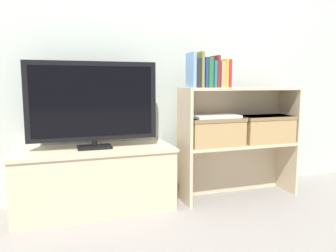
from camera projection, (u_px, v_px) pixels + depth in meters
The scene contains 20 objects.
ground_plane at pixel (174, 211), 2.18m from camera, with size 16.00×16.00×0.00m, color gray.
wall_back at pixel (155, 35), 2.43m from camera, with size 10.00×0.05×2.40m.
tv_stand at pixel (95, 179), 2.19m from camera, with size 1.04×0.42×0.42m.
tv at pixel (93, 103), 2.12m from camera, with size 0.84×0.14×0.57m.
bookshelf_lower_tier at pixel (235, 161), 2.50m from camera, with size 0.89×0.26×0.40m.
bookshelf_upper_tier at pixel (236, 108), 2.44m from camera, with size 0.89×0.26×0.41m.
book_skyblue at pixel (191, 70), 2.20m from camera, with size 0.02×0.14×0.23m.
book_charcoal at pixel (195, 73), 2.21m from camera, with size 0.03×0.13×0.19m.
book_olive at pixel (199, 70), 2.22m from camera, with size 0.02×0.14×0.24m.
book_navy at pixel (203, 73), 2.23m from camera, with size 0.02×0.15×0.20m.
book_forest at pixel (207, 73), 2.24m from camera, with size 0.03×0.14×0.20m.
book_teal at pixel (211, 74), 2.25m from camera, with size 0.02×0.15×0.18m.
book_maroon at pixel (215, 72), 2.26m from camera, with size 0.02×0.13×0.22m.
book_tan at pixel (219, 75), 2.27m from camera, with size 0.03×0.14×0.18m.
book_mustard at pixel (223, 73), 2.28m from camera, with size 0.02×0.12×0.19m.
book_crimson at pixel (226, 74), 2.29m from camera, with size 0.02×0.13×0.19m.
baby_monitor at pixel (285, 81), 2.49m from camera, with size 0.05×0.04×0.12m.
storage_basket_left at pixel (214, 130), 2.33m from camera, with size 0.40×0.23×0.20m.
storage_basket_right at pixel (265, 128), 2.46m from camera, with size 0.40×0.23×0.20m.
laptop at pixel (215, 116), 2.32m from camera, with size 0.33×0.21×0.02m.
Camera 1 is at (-0.70, -1.97, 0.85)m, focal length 35.00 mm.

